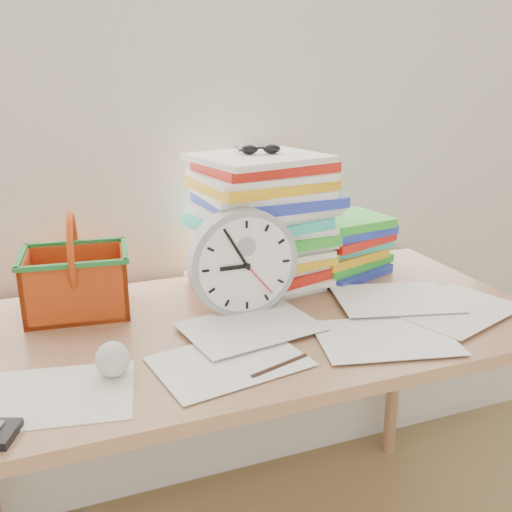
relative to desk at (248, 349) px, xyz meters
name	(u,v)px	position (x,y,z in m)	size (l,w,h in m)	color
curtain	(198,76)	(0.00, 0.38, 0.62)	(2.40, 0.01, 2.50)	silver
desk	(248,349)	(0.00, 0.00, 0.00)	(1.40, 0.70, 0.75)	#946745
paper_stack	(261,223)	(0.11, 0.20, 0.25)	(0.36, 0.29, 0.36)	white
clock	(243,262)	(0.01, 0.05, 0.21)	(0.26, 0.26, 0.05)	#95999D
sunglasses	(261,149)	(0.12, 0.22, 0.45)	(0.12, 0.10, 0.03)	black
book_stack	(341,245)	(0.37, 0.22, 0.16)	(0.28, 0.22, 0.17)	white
basket	(75,264)	(-0.37, 0.20, 0.20)	(0.25, 0.19, 0.25)	#D04914
crumpled_ball	(112,359)	(-0.33, -0.14, 0.11)	(0.07, 0.07, 0.07)	silver
pen	(280,366)	(-0.02, -0.24, 0.08)	(0.01, 0.01, 0.14)	black
scattered_papers	(248,318)	(0.00, 0.00, 0.08)	(1.26, 0.42, 0.02)	white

